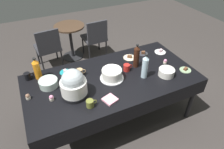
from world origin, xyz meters
TOP-DOWN VIEW (x-y plane):
  - ground at (0.00, 0.00)m, footprint 9.00×9.00m
  - potluck_table at (0.00, 0.00)m, footprint 2.20×1.10m
  - frosted_layer_cake at (-0.01, -0.01)m, footprint 0.30×0.30m
  - slow_cooker at (-0.52, -0.11)m, footprint 0.31×0.31m
  - glass_salad_bowl at (-0.76, 0.18)m, footprint 0.22×0.22m
  - ceramic_snack_bowl at (0.66, -0.25)m, footprint 0.20×0.20m
  - dessert_plate_teal at (-0.51, 0.36)m, footprint 0.15×0.15m
  - dessert_plate_charcoal at (0.67, 0.32)m, footprint 0.15×0.15m
  - dessert_plate_white at (0.93, 0.25)m, footprint 0.17×0.17m
  - dessert_plate_sage at (0.96, -0.28)m, footprint 0.15×0.15m
  - dessert_plate_cream at (0.43, 0.31)m, footprint 0.18×0.18m
  - cupcake_lemon at (-0.78, -0.08)m, footprint 0.05×0.05m
  - cupcake_vanilla at (0.58, 0.11)m, footprint 0.05×0.05m
  - cupcake_berry at (0.82, -0.02)m, footprint 0.05×0.05m
  - cupcake_mint at (-1.02, 0.05)m, footprint 0.05×0.05m
  - soda_bottle_orange_juice at (-0.85, 0.40)m, footprint 0.09×0.09m
  - soda_bottle_water at (0.38, -0.16)m, footprint 0.08×0.08m
  - soda_bottle_cola at (0.41, 0.09)m, footprint 0.08×0.08m
  - coffee_mug_olive at (-0.42, -0.35)m, footprint 0.12×0.08m
  - coffee_mug_black at (-0.97, 0.42)m, footprint 0.12×0.08m
  - coffee_mug_tan at (-0.35, 0.22)m, footprint 0.13×0.08m
  - coffee_mug_red at (0.24, 0.06)m, footprint 0.13×0.09m
  - paper_napkin_stack at (-0.19, -0.36)m, footprint 0.18×0.18m
  - maroon_chair_left at (-0.54, 1.66)m, footprint 0.48×0.48m
  - maroon_chair_right at (0.40, 1.66)m, footprint 0.45×0.45m
  - round_cafe_table at (-0.05, 1.89)m, footprint 0.60×0.60m

SIDE VIEW (x-z plane):
  - ground at x=0.00m, z-range 0.00..0.00m
  - maroon_chair_left at x=-0.54m, z-range 0.07..0.92m
  - maroon_chair_right at x=0.40m, z-range 0.07..0.92m
  - round_cafe_table at x=-0.05m, z-range 0.14..0.86m
  - potluck_table at x=0.00m, z-range 0.31..1.06m
  - dessert_plate_sage at x=0.96m, z-range 0.74..0.78m
  - dessert_plate_cream at x=0.43m, z-range 0.74..0.78m
  - dessert_plate_teal at x=-0.51m, z-range 0.74..0.78m
  - dessert_plate_charcoal at x=0.67m, z-range 0.74..0.78m
  - dessert_plate_white at x=0.93m, z-range 0.74..0.79m
  - paper_napkin_stack at x=-0.19m, z-range 0.75..0.77m
  - cupcake_lemon at x=-0.78m, z-range 0.75..0.82m
  - cupcake_vanilla at x=0.58m, z-range 0.75..0.82m
  - cupcake_berry at x=0.82m, z-range 0.75..0.82m
  - cupcake_mint at x=-1.02m, z-range 0.75..0.82m
  - coffee_mug_olive at x=-0.42m, z-range 0.75..0.84m
  - glass_salad_bowl at x=-0.76m, z-range 0.75..0.84m
  - coffee_mug_red at x=0.24m, z-range 0.75..0.84m
  - ceramic_snack_bowl at x=0.66m, z-range 0.75..0.84m
  - coffee_mug_black at x=-0.97m, z-range 0.75..0.85m
  - coffee_mug_tan at x=-0.35m, z-range 0.75..0.85m
  - frosted_layer_cake at x=-0.01m, z-range 0.75..0.89m
  - soda_bottle_orange_juice at x=-0.85m, z-range 0.74..1.04m
  - slow_cooker at x=-0.52m, z-range 0.73..1.08m
  - soda_bottle_water at x=0.38m, z-range 0.74..1.08m
  - soda_bottle_cola at x=0.41m, z-range 0.74..1.08m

